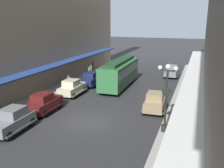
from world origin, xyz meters
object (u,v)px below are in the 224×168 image
Objects in this scene: pedestrian_1 at (90,71)px; pedestrian_2 at (91,69)px; pedestrian_3 at (196,88)px; pedestrian_5 at (93,65)px; parked_car_4 at (105,71)px; pedestrian_4 at (197,80)px; parked_car_1 at (12,120)px; pedestrian_0 at (69,81)px; parked_car_0 at (44,102)px; lamp_post_with_clock at (166,96)px; parked_car_5 at (155,101)px; fire_hydrant at (62,89)px; streetcar at (120,72)px; parked_car_2 at (72,87)px; parked_car_3 at (92,79)px; parked_car_6 at (172,71)px.

pedestrian_2 is (-0.45, 1.48, 0.00)m from pedestrian_1.
pedestrian_3 is 1.00× the size of pedestrian_5.
parked_car_4 is 2.55× the size of pedestrian_4.
parked_car_1 is 12.24m from pedestrian_0.
pedestrian_2 is (-2.29, 15.42, 0.07)m from parked_car_0.
pedestrian_0 is at bearing 98.88° from parked_car_1.
lamp_post_with_clock is (11.05, 3.67, 2.04)m from parked_car_1.
pedestrian_4 reaches higher than pedestrian_3.
pedestrian_2 is at bearing -70.16° from pedestrian_5.
parked_car_5 is 15.27m from pedestrian_1.
pedestrian_0 is at bearing -86.20° from pedestrian_2.
pedestrian_2 is at bearing 174.50° from parked_car_4.
pedestrian_1 reaches higher than pedestrian_5.
pedestrian_4 is at bearing 27.47° from fire_hydrant.
fire_hydrant is 0.49× the size of pedestrian_2.
lamp_post_with_clock is at bearing -100.49° from pedestrian_3.
streetcar is 7.63m from pedestrian_2.
pedestrian_5 is (-1.65, 4.80, -0.02)m from pedestrian_1.
pedestrian_0 is at bearing 146.96° from lamp_post_with_clock.
pedestrian_2 is at bearing 94.15° from fire_hydrant.
pedestrian_2 is at bearing 96.92° from parked_car_1.
parked_car_2 is 2.55× the size of pedestrian_0.
streetcar is at bearing -49.69° from parked_car_4.
pedestrian_0 is 15.91m from pedestrian_4.
pedestrian_0 is (-0.19, 1.96, 0.45)m from fire_hydrant.
parked_car_2 is (-0.10, 5.56, 0.00)m from parked_car_0.
parked_car_4 reaches higher than pedestrian_5.
pedestrian_5 is at bearing 132.88° from streetcar.
streetcar is at bearing 43.37° from fire_hydrant.
pedestrian_2 is 1.00× the size of pedestrian_4.
fire_hydrant is (-12.75, 6.46, -2.42)m from lamp_post_with_clock.
parked_car_4 is 9.54m from fire_hydrant.
parked_car_5 is 19.84m from pedestrian_5.
pedestrian_5 is at bearing 104.38° from parked_car_2.
parked_car_3 is 3.12m from pedestrian_0.
pedestrian_3 is 0.98× the size of pedestrian_4.
parked_car_2 is 6.68m from streetcar.
streetcar is 6.45m from pedestrian_0.
parked_car_4 is at bearing 88.43° from parked_car_2.
parked_car_2 is at bearing 91.08° from parked_car_0.
parked_car_1 is 14.46m from parked_car_3.
parked_car_1 is at bearing -90.15° from parked_car_4.
pedestrian_0 is 1.00× the size of pedestrian_4.
parked_car_6 is at bearing 90.89° from parked_car_5.
fire_hydrant is at bearing -164.97° from pedestrian_3.
parked_car_0 is at bearing -109.19° from streetcar.
parked_car_6 reaches higher than pedestrian_3.
pedestrian_3 is (1.92, 10.39, -2.00)m from lamp_post_with_clock.
fire_hydrant is (-1.84, -4.33, -0.38)m from parked_car_3.
parked_car_5 is at bearing -50.20° from parked_car_4.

